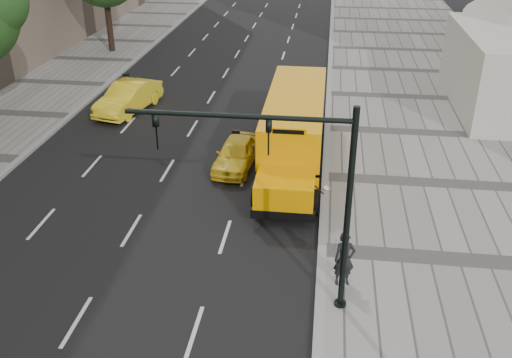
# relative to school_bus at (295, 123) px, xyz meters

# --- Properties ---
(ground) EXTENTS (140.00, 140.00, 0.00)m
(ground) POSITION_rel_school_bus_xyz_m (-4.50, -1.96, -1.76)
(ground) COLOR black
(ground) RESTS_ON ground
(sidewalk_museum) EXTENTS (12.00, 140.00, 0.15)m
(sidewalk_museum) POSITION_rel_school_bus_xyz_m (7.50, -1.96, -1.69)
(sidewalk_museum) COLOR gray
(sidewalk_museum) RESTS_ON ground
(curb_museum) EXTENTS (0.30, 140.00, 0.15)m
(curb_museum) POSITION_rel_school_bus_xyz_m (1.50, -1.96, -1.69)
(curb_museum) COLOR gray
(curb_museum) RESTS_ON ground
(curb_far) EXTENTS (0.30, 140.00, 0.15)m
(curb_far) POSITION_rel_school_bus_xyz_m (-12.50, -1.96, -1.69)
(curb_far) COLOR gray
(curb_far) RESTS_ON ground
(school_bus) EXTENTS (2.96, 11.56, 3.19)m
(school_bus) POSITION_rel_school_bus_xyz_m (0.00, 0.00, 0.00)
(school_bus) COLOR #F39A00
(school_bus) RESTS_ON ground
(taxi_near) EXTENTS (1.91, 4.00, 1.32)m
(taxi_near) POSITION_rel_school_bus_xyz_m (-2.50, -1.21, -1.10)
(taxi_near) COLOR yellow
(taxi_near) RESTS_ON ground
(taxi_far) EXTENTS (2.76, 5.18, 1.62)m
(taxi_far) POSITION_rel_school_bus_xyz_m (-9.59, 5.10, -0.95)
(taxi_far) COLOR yellow
(taxi_far) RESTS_ON ground
(pedestrian) EXTENTS (0.74, 0.57, 1.82)m
(pedestrian) POSITION_rel_school_bus_xyz_m (2.17, -9.35, -0.70)
(pedestrian) COLOR black
(pedestrian) RESTS_ON sidewalk_museum
(traffic_signal) EXTENTS (6.18, 0.36, 6.40)m
(traffic_signal) POSITION_rel_school_bus_xyz_m (0.69, -10.42, 2.33)
(traffic_signal) COLOR black
(traffic_signal) RESTS_ON ground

